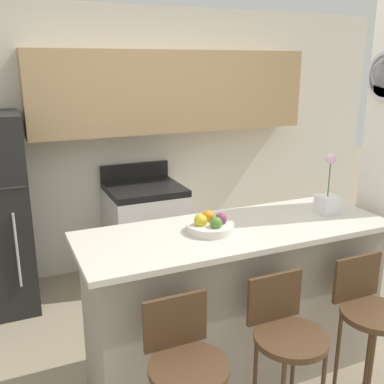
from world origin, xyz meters
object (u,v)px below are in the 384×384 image
fruit_bowl (211,225)px  stove_range (146,231)px  bar_stool_left (185,365)px  bar_stool_right (370,312)px  bar_stool_mid (286,336)px  orchid_vase (327,198)px

fruit_bowl → stove_range: bearing=86.6°
bar_stool_left → bar_stool_right: (1.18, 0.00, 0.00)m
bar_stool_right → fruit_bowl: 1.07m
stove_range → bar_stool_left: size_ratio=1.16×
fruit_bowl → bar_stool_left: bearing=-125.6°
bar_stool_mid → bar_stool_right: same height
bar_stool_mid → fruit_bowl: fruit_bowl is taller
stove_range → fruit_bowl: size_ratio=3.72×
stove_range → bar_stool_right: (0.67, -2.19, 0.16)m
stove_range → fruit_bowl: 1.73m
bar_stool_mid → fruit_bowl: size_ratio=3.22×
bar_stool_left → bar_stool_mid: same height
bar_stool_left → orchid_vase: 1.51m
bar_stool_mid → fruit_bowl: (-0.17, 0.58, 0.46)m
bar_stool_right → fruit_bowl: size_ratio=3.22×
bar_stool_mid → orchid_vase: size_ratio=2.22×
bar_stool_mid → bar_stool_left: bearing=180.0°
bar_stool_mid → orchid_vase: 1.05m
bar_stool_right → fruit_bowl: (-0.76, 0.58, 0.46)m
stove_range → orchid_vase: bearing=-64.3°
orchid_vase → bar_stool_left: bearing=-156.0°
bar_stool_right → orchid_vase: (0.11, 0.57, 0.53)m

